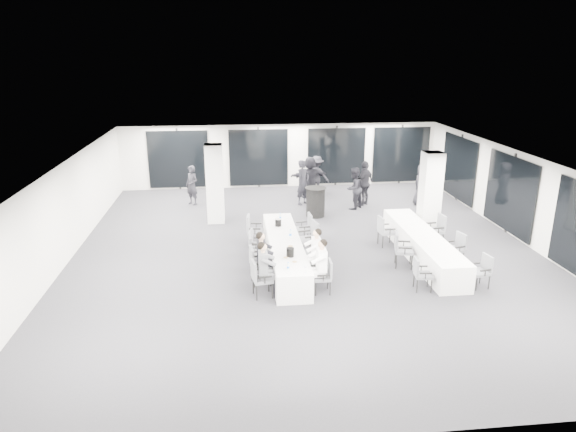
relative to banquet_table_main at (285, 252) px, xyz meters
name	(u,v)px	position (x,y,z in m)	size (l,w,h in m)	color
room	(329,197)	(1.64, 2.06, 1.01)	(14.04, 16.04, 2.84)	#26272C
column_left	(215,184)	(-2.04, 4.15, 1.02)	(0.60, 0.60, 2.80)	silver
column_right	(430,195)	(4.96, 1.95, 1.02)	(0.60, 0.60, 2.80)	silver
banquet_table_main	(285,252)	(0.00, 0.00, 0.00)	(0.90, 5.00, 0.75)	silver
banquet_table_side	(422,246)	(4.09, 0.06, 0.00)	(0.90, 5.00, 0.75)	silver
cocktail_table	(315,202)	(1.60, 4.40, 0.18)	(0.78, 0.78, 1.09)	black
chair_main_left_near	(259,276)	(-0.83, -1.93, 0.17)	(0.56, 0.59, 0.96)	#595B61
chair_main_left_second	(257,263)	(-0.84, -1.20, 0.21)	(0.57, 0.62, 1.02)	#595B61
chair_main_left_mid	(256,251)	(-0.84, -0.33, 0.21)	(0.52, 0.59, 1.03)	#595B61
chair_main_left_fourth	(255,243)	(-0.82, 0.51, 0.13)	(0.54, 0.56, 0.88)	#595B61
chair_main_left_far	(253,229)	(-0.84, 1.62, 0.19)	(0.56, 0.60, 0.99)	#595B61
chair_main_right_near	(325,274)	(0.83, -1.89, 0.12)	(0.45, 0.50, 0.87)	#595B61
chair_main_right_second	(320,262)	(0.82, -1.11, 0.13)	(0.53, 0.56, 0.88)	#595B61
chair_main_right_mid	(315,250)	(0.83, -0.23, 0.12)	(0.47, 0.51, 0.86)	#595B61
chair_main_right_fourth	(310,236)	(0.84, 0.64, 0.22)	(0.63, 0.66, 1.04)	#595B61
chair_main_right_far	(306,227)	(0.83, 1.65, 0.18)	(0.52, 0.57, 0.97)	#595B61
chair_side_left_near	(420,272)	(3.26, -2.01, 0.11)	(0.48, 0.52, 0.86)	#595B61
chair_side_left_mid	(401,247)	(3.25, -0.48, 0.20)	(0.62, 0.65, 1.01)	#595B61
chair_side_left_far	(384,229)	(3.25, 1.15, 0.17)	(0.52, 0.57, 0.95)	#595B61
chair_side_right_near	(482,269)	(4.91, -2.01, 0.12)	(0.51, 0.54, 0.87)	#595B61
chair_side_right_mid	(457,246)	(4.91, -0.44, 0.14)	(0.55, 0.58, 0.91)	#595B61
chair_side_right_far	(437,228)	(4.92, 1.06, 0.19)	(0.55, 0.59, 0.99)	#595B61
seated_guest_a	(266,266)	(-0.67, -1.92, 0.44)	(0.50, 0.38, 1.44)	#585B60
seated_guest_b	(264,255)	(-0.67, -1.19, 0.44)	(0.50, 0.38, 1.44)	black
seated_guest_c	(319,263)	(0.67, -1.89, 0.44)	(0.50, 0.38, 1.44)	white
seated_guest_d	(314,251)	(0.67, -1.09, 0.44)	(0.50, 0.38, 1.44)	white
standing_guest_a	(303,179)	(1.35, 6.02, 0.64)	(0.74, 0.59, 2.02)	black
standing_guest_b	(354,186)	(3.21, 5.17, 0.55)	(0.89, 0.54, 1.85)	black
standing_guest_c	(317,173)	(2.14, 7.47, 0.56)	(1.20, 0.61, 1.86)	black
standing_guest_d	(365,180)	(3.76, 5.65, 0.63)	(1.18, 0.66, 2.01)	black
standing_guest_e	(422,182)	(5.98, 5.31, 0.57)	(0.91, 0.56, 1.89)	black
standing_guest_f	(310,174)	(1.78, 7.00, 0.60)	(1.79, 0.69, 1.95)	black
standing_guest_g	(192,183)	(-3.03, 6.45, 0.52)	(0.65, 0.52, 1.78)	black
ice_bucket_near	(290,252)	(0.02, -1.23, 0.49)	(0.21, 0.21, 0.23)	black
ice_bucket_far	(278,222)	(-0.07, 1.24, 0.49)	(0.20, 0.20, 0.22)	black
water_bottle_a	(288,266)	(-0.13, -2.10, 0.47)	(0.06, 0.06, 0.20)	silver
water_bottle_b	(290,234)	(0.18, 0.18, 0.49)	(0.07, 0.07, 0.23)	silver
water_bottle_c	(280,217)	(0.04, 1.79, 0.49)	(0.07, 0.07, 0.22)	silver
plate_a	(286,258)	(-0.12, -1.33, 0.39)	(0.19, 0.19, 0.03)	white
plate_b	(295,262)	(0.08, -1.63, 0.39)	(0.21, 0.21, 0.03)	white
plate_c	(290,246)	(0.10, -0.54, 0.39)	(0.22, 0.22, 0.03)	white
wine_glass	(305,267)	(0.26, -2.30, 0.53)	(0.08, 0.08, 0.21)	silver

